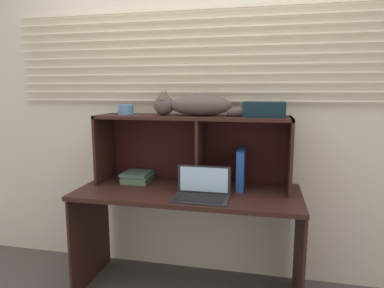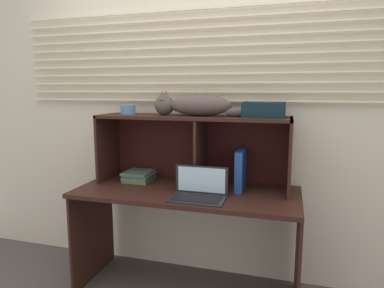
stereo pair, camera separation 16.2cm
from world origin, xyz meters
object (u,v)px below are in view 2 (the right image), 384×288
(storage_box, at_px, (264,110))
(small_basket, at_px, (128,110))
(binder_upright, at_px, (241,169))
(cat, at_px, (194,105))
(laptop, at_px, (199,192))
(book_stack, at_px, (139,176))

(storage_box, bearing_deg, small_basket, 180.00)
(binder_upright, bearing_deg, cat, 180.00)
(laptop, bearing_deg, cat, 110.94)
(small_basket, distance_m, storage_box, 1.00)
(laptop, distance_m, binder_upright, 0.38)
(book_stack, bearing_deg, laptop, -27.36)
(laptop, xyz_separation_m, small_basket, (-0.63, 0.28, 0.50))
(storage_box, bearing_deg, laptop, -142.83)
(cat, height_order, laptop, cat)
(book_stack, bearing_deg, storage_box, -0.04)
(binder_upright, relative_size, book_stack, 1.23)
(binder_upright, relative_size, storage_box, 1.00)
(book_stack, relative_size, small_basket, 2.07)
(cat, height_order, binder_upright, cat)
(laptop, bearing_deg, book_stack, 152.64)
(laptop, xyz_separation_m, storage_box, (0.37, 0.28, 0.52))
(binder_upright, distance_m, storage_box, 0.44)
(small_basket, bearing_deg, cat, 0.00)
(cat, relative_size, book_stack, 3.40)
(binder_upright, bearing_deg, storage_box, 0.00)
(book_stack, height_order, storage_box, storage_box)
(binder_upright, bearing_deg, small_basket, 180.00)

